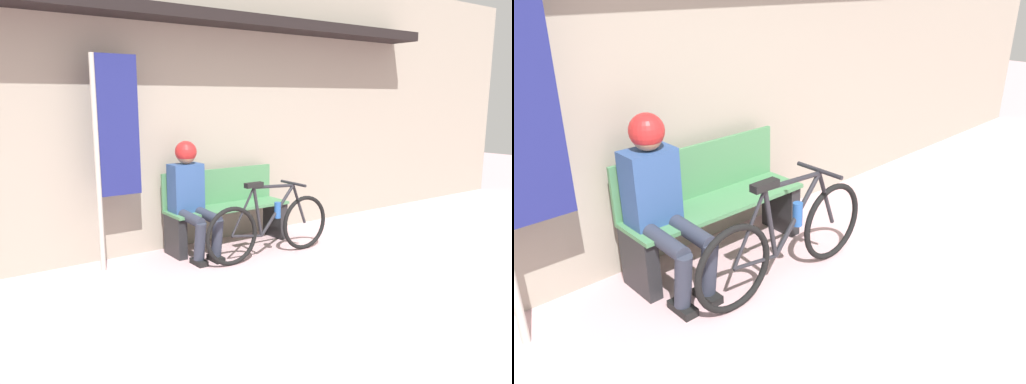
% 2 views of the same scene
% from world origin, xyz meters
% --- Properties ---
extents(ground_plane, '(24.00, 24.00, 0.00)m').
position_xyz_m(ground_plane, '(0.00, 0.00, 0.00)').
color(ground_plane, '#C69EA3').
extents(storefront_wall, '(12.00, 0.56, 3.20)m').
position_xyz_m(storefront_wall, '(0.00, 2.74, 1.66)').
color(storefront_wall, '#9E9384').
rests_on(storefront_wall, ground_plane).
extents(park_bench_near, '(1.44, 0.42, 0.86)m').
position_xyz_m(park_bench_near, '(0.23, 2.43, 0.40)').
color(park_bench_near, '#477F51').
rests_on(park_bench_near, ground_plane).
extents(bicycle, '(1.57, 0.40, 0.82)m').
position_xyz_m(bicycle, '(0.37, 1.77, 0.34)').
color(bicycle, black).
rests_on(bicycle, ground_plane).
extents(person_seated, '(0.34, 0.66, 1.22)m').
position_xyz_m(person_seated, '(-0.28, 2.31, 0.70)').
color(person_seated, '#2D3342').
rests_on(person_seated, ground_plane).
extents(banner_pole, '(0.45, 0.05, 2.07)m').
position_xyz_m(banner_pole, '(-1.07, 2.39, 1.28)').
color(banner_pole, '#B7B2A8').
rests_on(banner_pole, ground_plane).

